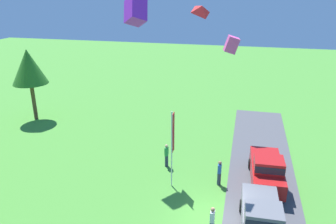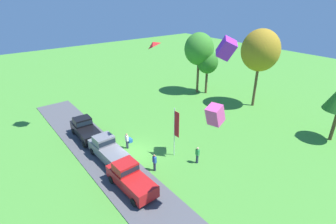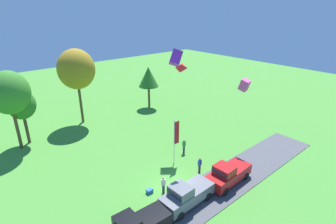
{
  "view_description": "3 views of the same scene",
  "coord_description": "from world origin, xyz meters",
  "views": [
    {
      "loc": [
        -14.87,
        -0.93,
        11.88
      ],
      "look_at": [
        2.55,
        3.29,
        5.14
      ],
      "focal_mm": 35.0,
      "sensor_mm": 36.0,
      "label": 1
    },
    {
      "loc": [
        19.66,
        -10.8,
        14.78
      ],
      "look_at": [
        1.64,
        3.22,
        4.28
      ],
      "focal_mm": 28.0,
      "sensor_mm": 36.0,
      "label": 2
    },
    {
      "loc": [
        -13.38,
        -14.84,
        15.75
      ],
      "look_at": [
        2.73,
        4.06,
        5.69
      ],
      "focal_mm": 28.0,
      "sensor_mm": 36.0,
      "label": 3
    }
  ],
  "objects": [
    {
      "name": "person_on_lawn",
      "position": [
        3.6,
        0.16,
        0.88
      ],
      "size": [
        0.36,
        0.24,
        1.71
      ],
      "color": "#2D334C",
      "rests_on": "ground"
    },
    {
      "name": "pavement_strip",
      "position": [
        0.0,
        -2.58,
        0.03
      ],
      "size": [
        36.0,
        4.4,
        0.06
      ],
      "primitive_type": "cube",
      "color": "#4C4C51",
      "rests_on": "ground"
    },
    {
      "name": "car_pickup_far_end",
      "position": [
        4.29,
        -2.77,
        1.11
      ],
      "size": [
        5.07,
        2.21,
        2.14
      ],
      "color": "red",
      "rests_on": "ground"
    },
    {
      "name": "tree_right_of_center",
      "position": [
        -8.91,
        17.38,
        6.91
      ],
      "size": [
        4.44,
        4.44,
        9.38
      ],
      "color": "brown",
      "rests_on": "ground"
    },
    {
      "name": "flag_banner",
      "position": [
        2.99,
        3.11,
        3.23
      ],
      "size": [
        0.71,
        0.08,
        5.1
      ],
      "color": "silver",
      "rests_on": "ground"
    },
    {
      "name": "kite_box_topmost",
      "position": [
        10.11,
        0.24,
        8.01
      ],
      "size": [
        0.99,
        1.28,
        1.39
      ],
      "primitive_type": "cube",
      "rotation": [
        0.05,
        0.3,
        4.92
      ],
      "color": "#EA4C9E"
    },
    {
      "name": "person_beside_suv",
      "position": [
        5.1,
        4.01,
        0.88
      ],
      "size": [
        0.36,
        0.24,
        1.71
      ],
      "color": "#2D334C",
      "rests_on": "ground"
    },
    {
      "name": "person_watching_sky",
      "position": [
        -1.19,
        0.09,
        0.88
      ],
      "size": [
        0.36,
        0.24,
        1.71
      ],
      "color": "#2D334C",
      "rests_on": "ground"
    },
    {
      "name": "kite_box_high_left",
      "position": [
        5.62,
        6.14,
        10.59
      ],
      "size": [
        2.09,
        1.73,
        2.09
      ],
      "primitive_type": "cube",
      "rotation": [
        -0.46,
        0.3,
        5.5
      ],
      "color": "purple"
    },
    {
      "name": "tree_left_of_center",
      "position": [
        -7.83,
        18.25,
        4.97
      ],
      "size": [
        3.21,
        3.21,
        6.77
      ],
      "color": "brown",
      "rests_on": "ground"
    },
    {
      "name": "ground_plane",
      "position": [
        0.0,
        0.0,
        0.0
      ],
      "size": [
        120.0,
        120.0,
        0.0
      ],
      "primitive_type": "plane",
      "color": "#478E33"
    },
    {
      "name": "kite_diamond_over_trees",
      "position": [
        1.94,
        1.41,
        10.93
      ],
      "size": [
        1.25,
        1.21,
        0.74
      ],
      "primitive_type": "pyramid",
      "rotation": [
        -0.47,
        0.0,
        2.21
      ],
      "color": "red"
    },
    {
      "name": "cooler_box",
      "position": [
        -2.14,
        0.91,
        0.2
      ],
      "size": [
        0.56,
        0.4,
        0.4
      ],
      "primitive_type": "cube",
      "color": "blue",
      "rests_on": "ground"
    },
    {
      "name": "tree_lone_near",
      "position": [
        -0.11,
        19.92,
        7.8
      ],
      "size": [
        5.01,
        5.01,
        10.58
      ],
      "color": "brown",
      "rests_on": "ground"
    },
    {
      "name": "car_pickup_near_entrance",
      "position": [
        -5.92,
        -2.45,
        1.11
      ],
      "size": [
        5.07,
        2.19,
        2.14
      ],
      "color": "black",
      "rests_on": "ground"
    },
    {
      "name": "car_pickup_mid_row",
      "position": [
        -0.75,
        -2.32,
        1.11
      ],
      "size": [
        5.06,
        2.17,
        2.14
      ],
      "color": "slate",
      "rests_on": "ground"
    }
  ]
}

